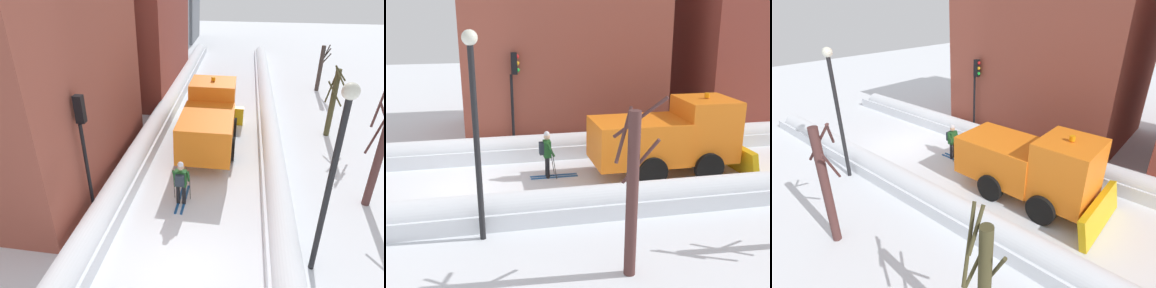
% 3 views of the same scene
% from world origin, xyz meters
% --- Properties ---
extents(ground_plane, '(80.00, 80.00, 0.00)m').
position_xyz_m(ground_plane, '(0.00, 10.00, 0.00)').
color(ground_plane, white).
extents(snowbank_left, '(1.10, 36.00, 1.02)m').
position_xyz_m(snowbank_left, '(-2.97, 10.00, 0.44)').
color(snowbank_left, white).
rests_on(snowbank_left, ground).
extents(snowbank_right, '(1.10, 36.00, 0.97)m').
position_xyz_m(snowbank_right, '(2.97, 10.00, 0.41)').
color(snowbank_right, white).
rests_on(snowbank_right, ground).
extents(building_brick_near, '(7.47, 9.37, 9.74)m').
position_xyz_m(building_brick_near, '(-7.49, 4.61, 4.87)').
color(building_brick_near, brown).
rests_on(building_brick_near, ground).
extents(plow_truck, '(3.20, 5.98, 3.12)m').
position_xyz_m(plow_truck, '(-0.02, 7.72, 1.48)').
color(plow_truck, orange).
rests_on(plow_truck, ground).
extents(skier, '(0.62, 1.80, 1.81)m').
position_xyz_m(skier, '(-0.57, 3.04, 1.00)').
color(skier, black).
rests_on(skier, ground).
extents(traffic_light_pole, '(0.28, 0.42, 4.43)m').
position_xyz_m(traffic_light_pole, '(-3.56, 2.12, 3.10)').
color(traffic_light_pole, black).
rests_on(traffic_light_pole, ground).
extents(street_lamp, '(0.40, 0.40, 5.67)m').
position_xyz_m(street_lamp, '(3.77, 0.60, 3.55)').
color(street_lamp, black).
rests_on(street_lamp, ground).
extents(bare_tree_near, '(0.84, 1.27, 4.32)m').
position_xyz_m(bare_tree_near, '(6.25, 4.05, 2.12)').
color(bare_tree_near, '#4E2E2C').
rests_on(bare_tree_near, ground).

